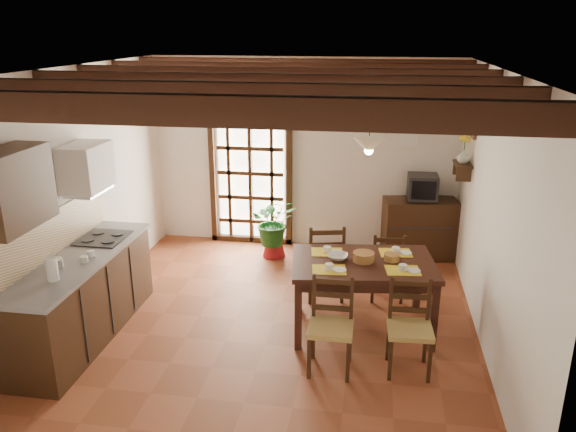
% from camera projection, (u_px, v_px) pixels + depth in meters
% --- Properties ---
extents(ground_plane, '(5.00, 5.00, 0.00)m').
position_uv_depth(ground_plane, '(274.00, 322.00, 6.39)').
color(ground_plane, brown).
extents(room_shell, '(4.52, 5.02, 2.81)m').
position_uv_depth(room_shell, '(272.00, 167.00, 5.81)').
color(room_shell, silver).
rests_on(room_shell, ground_plane).
extents(ceiling_beams, '(4.50, 4.34, 0.20)m').
position_uv_depth(ceiling_beams, '(272.00, 81.00, 5.53)').
color(ceiling_beams, black).
rests_on(ceiling_beams, room_shell).
extents(french_door, '(1.26, 0.11, 2.32)m').
position_uv_depth(french_door, '(251.00, 168.00, 8.42)').
color(french_door, white).
rests_on(french_door, ground_plane).
extents(kitchen_counter, '(0.64, 2.25, 1.38)m').
position_uv_depth(kitchen_counter, '(83.00, 296.00, 5.97)').
color(kitchen_counter, black).
rests_on(kitchen_counter, ground_plane).
extents(upper_cabinet, '(0.35, 0.80, 0.70)m').
position_uv_depth(upper_cabinet, '(11.00, 189.00, 4.89)').
color(upper_cabinet, black).
rests_on(upper_cabinet, room_shell).
extents(range_hood, '(0.38, 0.60, 0.54)m').
position_uv_depth(range_hood, '(86.00, 168.00, 6.10)').
color(range_hood, white).
rests_on(range_hood, room_shell).
extents(counter_items, '(0.50, 1.43, 0.25)m').
position_uv_depth(counter_items, '(82.00, 251.00, 5.90)').
color(counter_items, black).
rests_on(counter_items, kitchen_counter).
extents(dining_table, '(1.63, 1.16, 0.82)m').
position_uv_depth(dining_table, '(363.00, 270.00, 6.02)').
color(dining_table, black).
rests_on(dining_table, ground_plane).
extents(chair_near_left, '(0.43, 0.41, 0.93)m').
position_uv_depth(chair_near_left, '(330.00, 343.00, 5.43)').
color(chair_near_left, '#AE904A').
rests_on(chair_near_left, ground_plane).
extents(chair_near_right, '(0.44, 0.42, 0.92)m').
position_uv_depth(chair_near_right, '(408.00, 344.00, 5.41)').
color(chair_near_right, '#AE904A').
rests_on(chair_near_right, ground_plane).
extents(chair_far_left, '(0.54, 0.52, 0.98)m').
position_uv_depth(chair_far_left, '(325.00, 274.00, 6.89)').
color(chair_far_left, '#AE904A').
rests_on(chair_far_left, ground_plane).
extents(chair_far_right, '(0.45, 0.43, 0.88)m').
position_uv_depth(chair_far_right, '(386.00, 277.00, 6.88)').
color(chair_far_right, '#AE904A').
rests_on(chair_far_right, ground_plane).
extents(table_setting, '(1.10, 0.73, 0.10)m').
position_uv_depth(table_setting, '(364.00, 252.00, 5.95)').
color(table_setting, yellow).
rests_on(table_setting, dining_table).
extents(table_bowl, '(0.23, 0.23, 0.05)m').
position_uv_depth(table_bowl, '(338.00, 257.00, 6.03)').
color(table_bowl, white).
rests_on(table_bowl, dining_table).
extents(sideboard, '(1.08, 0.62, 0.87)m').
position_uv_depth(sideboard, '(419.00, 229.00, 8.07)').
color(sideboard, black).
rests_on(sideboard, ground_plane).
extents(crt_tv, '(0.42, 0.39, 0.35)m').
position_uv_depth(crt_tv, '(422.00, 187.00, 7.87)').
color(crt_tv, black).
rests_on(crt_tv, sideboard).
extents(fuse_box, '(0.25, 0.03, 0.32)m').
position_uv_depth(fuse_box, '(409.00, 134.00, 7.92)').
color(fuse_box, white).
rests_on(fuse_box, room_shell).
extents(plant_pot, '(0.33, 0.33, 0.20)m').
position_uv_depth(plant_pot, '(274.00, 249.00, 8.19)').
color(plant_pot, maroon).
rests_on(plant_pot, ground_plane).
extents(potted_plant, '(2.02, 1.87, 1.84)m').
position_uv_depth(potted_plant, '(274.00, 219.00, 8.04)').
color(potted_plant, '#144C19').
rests_on(potted_plant, ground_plane).
extents(wall_shelf, '(0.20, 0.42, 0.20)m').
position_uv_depth(wall_shelf, '(462.00, 167.00, 7.08)').
color(wall_shelf, black).
rests_on(wall_shelf, room_shell).
extents(shelf_vase, '(0.15, 0.15, 0.15)m').
position_uv_depth(shelf_vase, '(464.00, 156.00, 7.03)').
color(shelf_vase, '#B2BFB2').
rests_on(shelf_vase, wall_shelf).
extents(shelf_flowers, '(0.14, 0.14, 0.36)m').
position_uv_depth(shelf_flowers, '(465.00, 140.00, 6.97)').
color(shelf_flowers, yellow).
rests_on(shelf_flowers, shelf_vase).
extents(framed_picture, '(0.03, 0.32, 0.32)m').
position_uv_depth(framed_picture, '(474.00, 125.00, 6.89)').
color(framed_picture, brown).
rests_on(framed_picture, room_shell).
extents(pendant_lamp, '(0.36, 0.36, 0.84)m').
position_uv_depth(pendant_lamp, '(369.00, 143.00, 5.67)').
color(pendant_lamp, black).
rests_on(pendant_lamp, room_shell).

